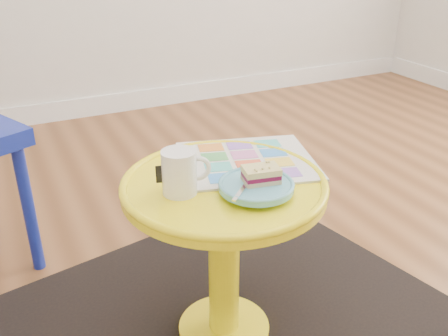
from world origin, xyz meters
name	(u,v)px	position (x,y,z in m)	size (l,w,h in m)	color
floor	(357,277)	(0.00, 0.00, 0.00)	(4.00, 4.00, 0.00)	brown
room_walls	(11,195)	(-0.99, 0.99, 0.06)	(4.00, 4.00, 4.00)	silver
rug	(224,330)	(-0.51, -0.03, 0.00)	(1.30, 1.10, 0.01)	black
side_table	(224,229)	(-0.51, -0.03, 0.35)	(0.51, 0.51, 0.49)	yellow
newspaper	(247,161)	(-0.40, 0.05, 0.49)	(0.36, 0.30, 0.01)	silver
mug	(180,171)	(-0.63, -0.03, 0.54)	(0.12, 0.08, 0.11)	white
plate	(256,186)	(-0.47, -0.11, 0.51)	(0.18, 0.18, 0.02)	#5CAAC2
cake_slice	(261,174)	(-0.45, -0.11, 0.53)	(0.09, 0.07, 0.04)	#D3BC8C
fork	(245,186)	(-0.50, -0.11, 0.51)	(0.12, 0.11, 0.00)	silver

